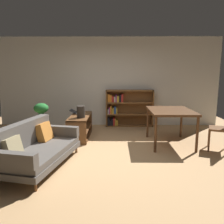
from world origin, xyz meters
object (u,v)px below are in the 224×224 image
object	(u,v)px
potted_floor_plant	(41,116)
dining_table	(170,113)
bookshelf	(126,108)
dining_chair_near	(223,125)
fabric_couch	(35,147)
media_console	(80,127)
desk_speaker	(81,112)
open_laptop	(78,112)

from	to	relation	value
potted_floor_plant	dining_table	size ratio (longest dim) A/B	0.71
bookshelf	dining_chair_near	bearing A→B (deg)	-48.29
fabric_couch	dining_chair_near	xyz separation A→B (m)	(3.70, 0.86, 0.19)
media_console	desk_speaker	world-z (taller)	desk_speaker
bookshelf	media_console	bearing A→B (deg)	-134.09
fabric_couch	dining_chair_near	size ratio (longest dim) A/B	1.90
fabric_couch	open_laptop	world-z (taller)	fabric_couch
dining_table	open_laptop	bearing A→B (deg)	160.27
potted_floor_plant	media_console	bearing A→B (deg)	-5.37
open_laptop	desk_speaker	bearing A→B (deg)	-74.11
dining_table	bookshelf	xyz separation A→B (m)	(-0.93, 1.78, -0.16)
media_console	desk_speaker	distance (m)	0.52
bookshelf	potted_floor_plant	bearing A→B (deg)	-152.49
fabric_couch	desk_speaker	bearing A→B (deg)	68.33
fabric_couch	bookshelf	xyz separation A→B (m)	(1.75, 3.05, 0.20)
open_laptop	dining_table	world-z (taller)	dining_table
desk_speaker	bookshelf	bearing A→B (deg)	53.25
desk_speaker	bookshelf	distance (m)	1.93
open_laptop	bookshelf	world-z (taller)	bookshelf
desk_speaker	potted_floor_plant	world-z (taller)	potted_floor_plant
potted_floor_plant	bookshelf	size ratio (longest dim) A/B	0.60
media_console	potted_floor_plant	size ratio (longest dim) A/B	1.49
dining_chair_near	bookshelf	bearing A→B (deg)	131.71
media_console	open_laptop	bearing A→B (deg)	108.09
fabric_couch	dining_chair_near	bearing A→B (deg)	13.02
fabric_couch	potted_floor_plant	bearing A→B (deg)	104.47
fabric_couch	dining_table	xyz separation A→B (m)	(2.68, 1.27, 0.37)
media_console	dining_table	bearing A→B (deg)	-13.53
fabric_couch	bookshelf	world-z (taller)	bookshelf
dining_chair_near	bookshelf	world-z (taller)	bookshelf
open_laptop	bookshelf	size ratio (longest dim) A/B	0.27
open_laptop	desk_speaker	size ratio (longest dim) A/B	1.36
fabric_couch	bookshelf	distance (m)	3.52
fabric_couch	desk_speaker	size ratio (longest dim) A/B	6.54
fabric_couch	bookshelf	size ratio (longest dim) A/B	1.28
fabric_couch	media_console	bearing A→B (deg)	73.51
open_laptop	dining_chair_near	size ratio (longest dim) A/B	0.40
dining_chair_near	media_console	bearing A→B (deg)	163.65
open_laptop	potted_floor_plant	distance (m)	0.94
open_laptop	fabric_couch	bearing A→B (deg)	-101.85
media_console	bookshelf	bearing A→B (deg)	45.91
open_laptop	desk_speaker	xyz separation A→B (m)	(0.16, -0.57, 0.12)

